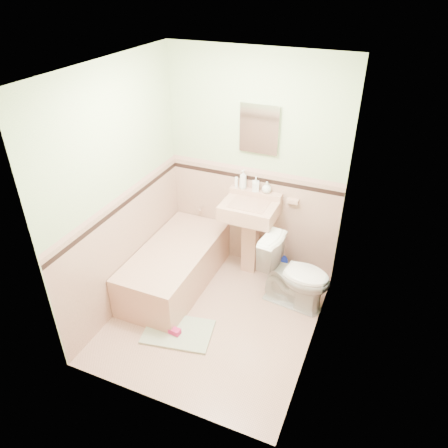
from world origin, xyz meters
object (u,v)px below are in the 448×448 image
at_px(sink, 249,239).
at_px(soap_bottle_mid, 256,184).
at_px(soap_bottle_right, 267,187).
at_px(shoe, 173,331).
at_px(medicine_cabinet, 259,129).
at_px(toilet, 295,274).
at_px(bucket, 278,267).
at_px(bathtub, 175,267).
at_px(soap_bottle_left, 243,179).

height_order(sink, soap_bottle_mid, soap_bottle_mid).
relative_size(soap_bottle_right, shoe, 0.91).
xyz_separation_m(medicine_cabinet, toilet, (0.64, -0.52, -1.32)).
distance_m(bucket, shoe, 1.48).
distance_m(soap_bottle_right, shoe, 1.81).
xyz_separation_m(medicine_cabinet, soap_bottle_right, (0.12, -0.03, -0.63)).
distance_m(medicine_cabinet, soap_bottle_mid, 0.62).
xyz_separation_m(soap_bottle_right, toilet, (0.51, -0.49, -0.68)).
height_order(soap_bottle_mid, soap_bottle_right, soap_bottle_mid).
distance_m(soap_bottle_mid, bucket, 1.04).
bearing_deg(toilet, soap_bottle_mid, 59.39).
relative_size(soap_bottle_mid, soap_bottle_right, 1.25).
bearing_deg(bathtub, bucket, 30.12).
xyz_separation_m(sink, soap_bottle_left, (-0.15, 0.18, 0.64)).
relative_size(bathtub, shoe, 10.31).
bearing_deg(bucket, bathtub, -149.88).
relative_size(soap_bottle_left, toilet, 0.29).
bearing_deg(bathtub, sink, 37.93).
bearing_deg(toilet, bathtub, 106.32).
bearing_deg(bathtub, medicine_cabinet, 47.42).
height_order(bathtub, toilet, toilet).
distance_m(soap_bottle_left, shoe, 1.78).
distance_m(medicine_cabinet, bucket, 1.63).
distance_m(soap_bottle_mid, shoe, 1.79).
relative_size(soap_bottle_right, toilet, 0.17).
bearing_deg(toilet, shoe, 141.28).
height_order(soap_bottle_right, shoe, soap_bottle_right).
relative_size(bathtub, bucket, 6.74).
height_order(medicine_cabinet, toilet, medicine_cabinet).
bearing_deg(bucket, medicine_cabinet, 158.26).
distance_m(soap_bottle_left, bucket, 1.13).
bearing_deg(bathtub, soap_bottle_mid, 46.46).
xyz_separation_m(soap_bottle_right, bucket, (0.23, -0.11, -0.95)).
height_order(soap_bottle_mid, toilet, soap_bottle_mid).
distance_m(soap_bottle_right, toilet, 0.99).
height_order(medicine_cabinet, soap_bottle_left, medicine_cabinet).
bearing_deg(soap_bottle_left, soap_bottle_right, 0.00).
relative_size(medicine_cabinet, soap_bottle_right, 3.57).
height_order(sink, shoe, sink).
bearing_deg(medicine_cabinet, sink, -90.00).
distance_m(bathtub, toilet, 1.34).
height_order(bathtub, bucket, bathtub).
distance_m(bathtub, shoe, 0.82).
bearing_deg(soap_bottle_mid, shoe, -102.56).
bearing_deg(sink, bathtub, -142.07).
relative_size(soap_bottle_mid, shoe, 1.13).
distance_m(soap_bottle_mid, soap_bottle_right, 0.13).
bearing_deg(soap_bottle_left, toilet, -32.01).
distance_m(medicine_cabinet, shoe, 2.22).
bearing_deg(bucket, soap_bottle_left, 167.69).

